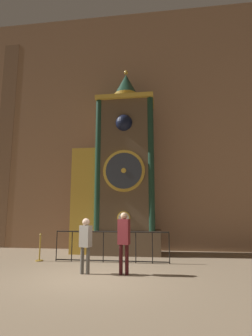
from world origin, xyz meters
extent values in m
plane|color=#847056|center=(0.00, 0.00, 0.00)|extent=(28.00, 28.00, 0.00)
cube|color=#936B4C|center=(0.00, 5.58, 6.47)|extent=(24.00, 0.30, 12.94)
cube|color=brown|center=(-6.60, 5.47, 5.82)|extent=(0.90, 0.12, 11.64)
cube|color=brown|center=(0.37, 4.32, 0.52)|extent=(3.13, 1.61, 1.03)
cube|color=brown|center=(0.37, 4.32, 4.13)|extent=(2.50, 1.40, 6.19)
cube|color=gold|center=(0.37, 4.22, 7.12)|extent=(2.70, 1.54, 0.20)
cylinder|color=gold|center=(0.37, 3.59, 1.58)|extent=(0.57, 0.05, 0.57)
cylinder|color=silver|center=(0.37, 3.56, 1.58)|extent=(0.46, 0.03, 0.46)
cylinder|color=gold|center=(0.37, 3.59, 3.63)|extent=(1.87, 0.07, 1.87)
cylinder|color=#2D333D|center=(0.37, 3.55, 3.63)|extent=(1.61, 0.04, 1.61)
cylinder|color=gold|center=(0.37, 3.53, 3.63)|extent=(0.22, 0.03, 0.22)
cube|color=#3A2D21|center=(0.37, 4.11, 5.86)|extent=(0.98, 0.42, 0.98)
sphere|color=black|center=(0.37, 3.69, 5.86)|extent=(0.78, 0.78, 0.78)
cylinder|color=#193828|center=(-0.82, 3.71, 4.13)|extent=(0.29, 0.29, 6.19)
cylinder|color=#193828|center=(1.57, 3.71, 4.13)|extent=(0.29, 0.29, 6.19)
cylinder|color=gold|center=(0.37, 4.32, 7.37)|extent=(1.19, 1.19, 0.30)
cone|color=#1C3D2C|center=(0.37, 4.32, 8.07)|extent=(1.13, 1.13, 1.09)
sphere|color=gold|center=(0.37, 4.32, 8.73)|extent=(0.20, 0.20, 0.20)
cube|color=#4C3828|center=(-1.49, 4.37, 2.38)|extent=(1.13, 1.19, 4.76)
cube|color=gold|center=(-1.49, 3.76, 2.38)|extent=(1.19, 0.06, 4.76)
cylinder|color=black|center=(-2.02, 2.20, 0.56)|extent=(0.04, 0.04, 1.12)
cylinder|color=black|center=(-1.41, 2.20, 0.56)|extent=(0.04, 0.04, 1.12)
cylinder|color=black|center=(-0.81, 2.20, 0.56)|extent=(0.04, 0.04, 1.12)
cylinder|color=black|center=(-0.20, 2.20, 0.56)|extent=(0.04, 0.04, 1.12)
cylinder|color=black|center=(0.41, 2.20, 0.56)|extent=(0.04, 0.04, 1.12)
cylinder|color=black|center=(1.02, 2.20, 0.56)|extent=(0.04, 0.04, 1.12)
cylinder|color=black|center=(1.63, 2.20, 0.56)|extent=(0.04, 0.04, 1.12)
cylinder|color=black|center=(2.24, 2.20, 0.56)|extent=(0.04, 0.04, 1.12)
cylinder|color=black|center=(0.11, 2.20, 1.10)|extent=(4.26, 0.05, 0.05)
cylinder|color=black|center=(0.11, 2.20, 0.06)|extent=(4.26, 0.04, 0.04)
cylinder|color=#58554F|center=(-0.43, 0.32, 0.39)|extent=(0.11, 0.11, 0.78)
cylinder|color=#58554F|center=(-0.25, 0.32, 0.39)|extent=(0.11, 0.11, 0.78)
cube|color=gray|center=(-0.34, 0.32, 1.10)|extent=(0.39, 0.32, 0.64)
sphere|color=beige|center=(-0.34, 0.32, 1.53)|extent=(0.23, 0.23, 0.23)
cylinder|color=#461518|center=(0.74, 0.39, 0.43)|extent=(0.11, 0.11, 0.87)
cylinder|color=#461518|center=(0.92, 0.39, 0.43)|extent=(0.11, 0.11, 0.87)
cube|color=maroon|center=(0.83, 0.39, 1.25)|extent=(0.38, 0.29, 0.75)
sphere|color=tan|center=(0.83, 0.39, 1.72)|extent=(0.21, 0.21, 0.21)
cylinder|color=#B28E33|center=(-2.66, 2.13, 0.02)|extent=(0.28, 0.28, 0.04)
cylinder|color=#B28E33|center=(-2.66, 2.13, 0.47)|extent=(0.06, 0.06, 0.95)
sphere|color=#B28E33|center=(-2.66, 2.13, 0.98)|extent=(0.09, 0.09, 0.09)
camera|label=1|loc=(1.98, -7.71, 1.84)|focal=28.00mm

